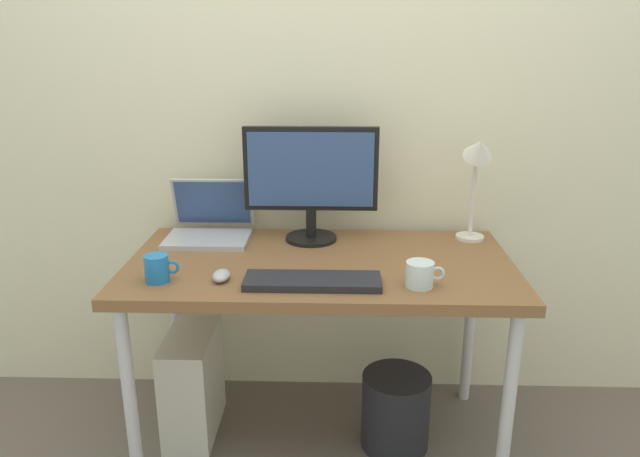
{
  "coord_description": "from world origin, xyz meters",
  "views": [
    {
      "loc": [
        0.06,
        -1.99,
        1.51
      ],
      "look_at": [
        0.0,
        0.0,
        0.87
      ],
      "focal_mm": 33.46,
      "sensor_mm": 36.0,
      "label": 1
    }
  ],
  "objects_px": {
    "computer_tower": "(193,383)",
    "desk_lamp": "(478,165)",
    "monitor": "(311,177)",
    "laptop": "(210,224)",
    "mouse": "(221,276)",
    "glass_cup": "(420,274)",
    "wastebasket": "(396,410)",
    "keyboard": "(313,281)",
    "desk": "(320,278)",
    "coffee_mug": "(157,268)"
  },
  "relations": [
    {
      "from": "keyboard",
      "to": "glass_cup",
      "type": "height_order",
      "value": "glass_cup"
    },
    {
      "from": "computer_tower",
      "to": "desk",
      "type": "bearing_deg",
      "value": -4.85
    },
    {
      "from": "desk",
      "to": "laptop",
      "type": "height_order",
      "value": "laptop"
    },
    {
      "from": "monitor",
      "to": "keyboard",
      "type": "distance_m",
      "value": 0.5
    },
    {
      "from": "keyboard",
      "to": "computer_tower",
      "type": "height_order",
      "value": "keyboard"
    },
    {
      "from": "mouse",
      "to": "computer_tower",
      "type": "height_order",
      "value": "mouse"
    },
    {
      "from": "monitor",
      "to": "keyboard",
      "type": "height_order",
      "value": "monitor"
    },
    {
      "from": "desk_lamp",
      "to": "mouse",
      "type": "bearing_deg",
      "value": -155.12
    },
    {
      "from": "glass_cup",
      "to": "wastebasket",
      "type": "distance_m",
      "value": 0.67
    },
    {
      "from": "desk_lamp",
      "to": "mouse",
      "type": "height_order",
      "value": "desk_lamp"
    },
    {
      "from": "keyboard",
      "to": "desk",
      "type": "bearing_deg",
      "value": 85.48
    },
    {
      "from": "monitor",
      "to": "computer_tower",
      "type": "height_order",
      "value": "monitor"
    },
    {
      "from": "desk",
      "to": "coffee_mug",
      "type": "bearing_deg",
      "value": -158.75
    },
    {
      "from": "laptop",
      "to": "glass_cup",
      "type": "distance_m",
      "value": 0.9
    },
    {
      "from": "desk",
      "to": "mouse",
      "type": "relative_size",
      "value": 15.19
    },
    {
      "from": "monitor",
      "to": "coffee_mug",
      "type": "bearing_deg",
      "value": -138.29
    },
    {
      "from": "laptop",
      "to": "coffee_mug",
      "type": "relative_size",
      "value": 2.81
    },
    {
      "from": "desk",
      "to": "wastebasket",
      "type": "bearing_deg",
      "value": -5.11
    },
    {
      "from": "keyboard",
      "to": "glass_cup",
      "type": "bearing_deg",
      "value": -0.53
    },
    {
      "from": "coffee_mug",
      "to": "wastebasket",
      "type": "height_order",
      "value": "coffee_mug"
    },
    {
      "from": "monitor",
      "to": "laptop",
      "type": "xyz_separation_m",
      "value": [
        -0.4,
        0.02,
        -0.19
      ]
    },
    {
      "from": "keyboard",
      "to": "mouse",
      "type": "relative_size",
      "value": 4.89
    },
    {
      "from": "laptop",
      "to": "glass_cup",
      "type": "bearing_deg",
      "value": -31.16
    },
    {
      "from": "keyboard",
      "to": "glass_cup",
      "type": "xyz_separation_m",
      "value": [
        0.34,
        -0.0,
        0.03
      ]
    },
    {
      "from": "desk",
      "to": "keyboard",
      "type": "relative_size",
      "value": 3.11
    },
    {
      "from": "coffee_mug",
      "to": "computer_tower",
      "type": "xyz_separation_m",
      "value": [
        0.02,
        0.25,
        -0.59
      ]
    },
    {
      "from": "coffee_mug",
      "to": "computer_tower",
      "type": "height_order",
      "value": "coffee_mug"
    },
    {
      "from": "monitor",
      "to": "coffee_mug",
      "type": "relative_size",
      "value": 4.47
    },
    {
      "from": "glass_cup",
      "to": "laptop",
      "type": "bearing_deg",
      "value": 148.84
    },
    {
      "from": "laptop",
      "to": "mouse",
      "type": "xyz_separation_m",
      "value": [
        0.13,
        -0.44,
        -0.04
      ]
    },
    {
      "from": "desk_lamp",
      "to": "wastebasket",
      "type": "distance_m",
      "value": 0.98
    },
    {
      "from": "monitor",
      "to": "keyboard",
      "type": "relative_size",
      "value": 1.16
    },
    {
      "from": "computer_tower",
      "to": "desk_lamp",
      "type": "bearing_deg",
      "value": 9.56
    },
    {
      "from": "laptop",
      "to": "wastebasket",
      "type": "xyz_separation_m",
      "value": [
        0.73,
        -0.27,
        -0.66
      ]
    },
    {
      "from": "desk",
      "to": "glass_cup",
      "type": "height_order",
      "value": "glass_cup"
    },
    {
      "from": "desk_lamp",
      "to": "keyboard",
      "type": "distance_m",
      "value": 0.8
    },
    {
      "from": "computer_tower",
      "to": "coffee_mug",
      "type": "bearing_deg",
      "value": -94.39
    },
    {
      "from": "coffee_mug",
      "to": "computer_tower",
      "type": "relative_size",
      "value": 0.27
    },
    {
      "from": "keyboard",
      "to": "computer_tower",
      "type": "bearing_deg",
      "value": 151.85
    },
    {
      "from": "desk_lamp",
      "to": "glass_cup",
      "type": "distance_m",
      "value": 0.58
    },
    {
      "from": "desk_lamp",
      "to": "coffee_mug",
      "type": "relative_size",
      "value": 3.79
    },
    {
      "from": "monitor",
      "to": "computer_tower",
      "type": "xyz_separation_m",
      "value": [
        -0.46,
        -0.18,
        -0.79
      ]
    },
    {
      "from": "mouse",
      "to": "coffee_mug",
      "type": "bearing_deg",
      "value": -176.87
    },
    {
      "from": "glass_cup",
      "to": "coffee_mug",
      "type": "bearing_deg",
      "value": 178.82
    },
    {
      "from": "mouse",
      "to": "glass_cup",
      "type": "height_order",
      "value": "glass_cup"
    },
    {
      "from": "laptop",
      "to": "coffee_mug",
      "type": "height_order",
      "value": "laptop"
    },
    {
      "from": "desk",
      "to": "glass_cup",
      "type": "xyz_separation_m",
      "value": [
        0.33,
        -0.22,
        0.11
      ]
    },
    {
      "from": "laptop",
      "to": "computer_tower",
      "type": "bearing_deg",
      "value": -106.56
    },
    {
      "from": "desk",
      "to": "keyboard",
      "type": "bearing_deg",
      "value": -94.52
    },
    {
      "from": "coffee_mug",
      "to": "wastebasket",
      "type": "xyz_separation_m",
      "value": [
        0.81,
        0.18,
        -0.65
      ]
    }
  ]
}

